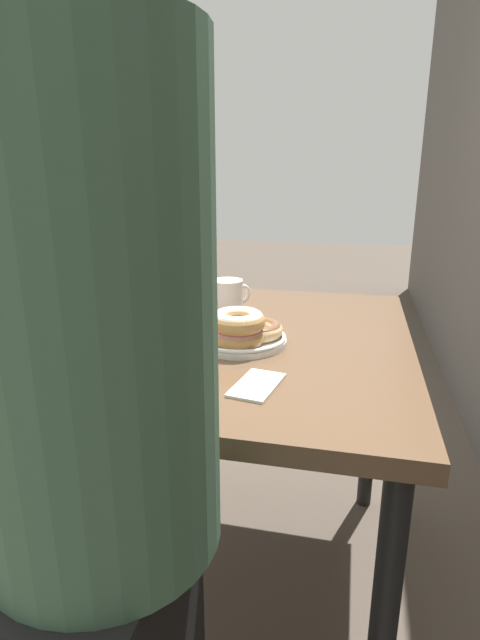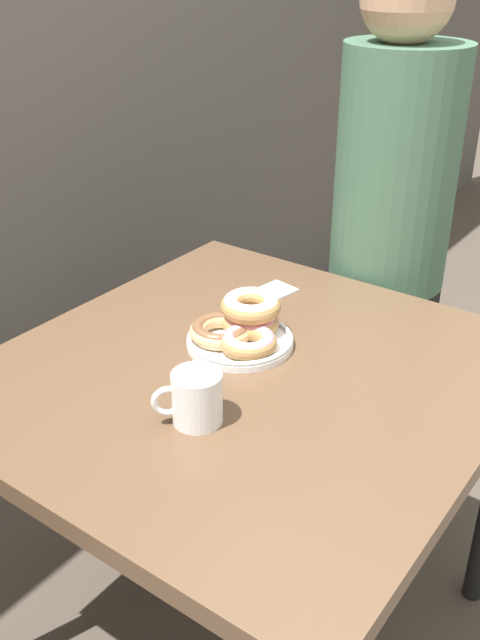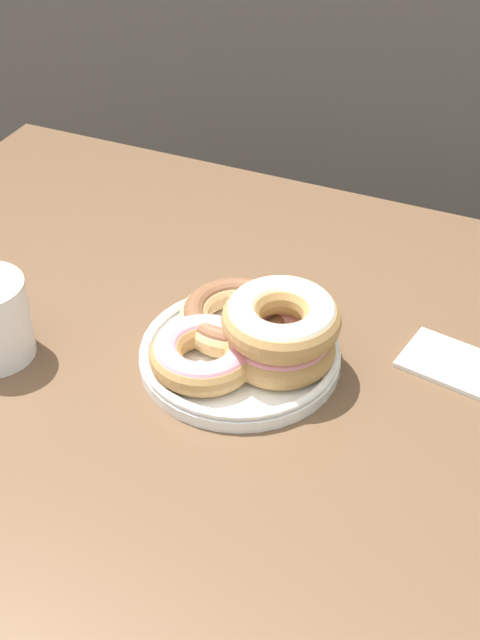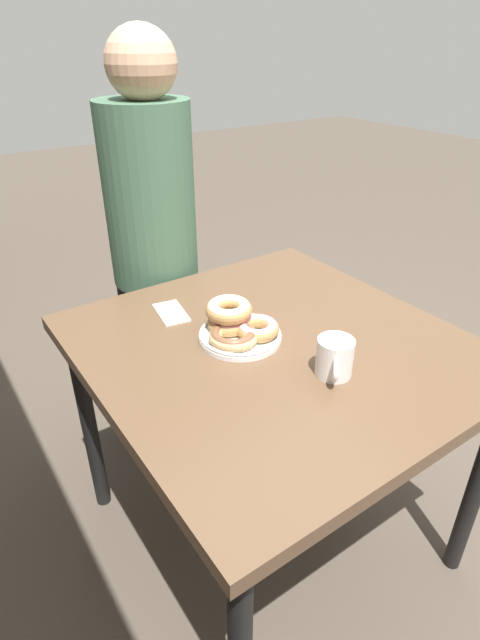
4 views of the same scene
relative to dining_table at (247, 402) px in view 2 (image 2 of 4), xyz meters
name	(u,v)px [view 2 (image 2 of 4)]	position (x,y,z in m)	size (l,w,h in m)	color
dining_table	(247,402)	(0.00, 0.00, 0.00)	(1.00, 0.95, 0.77)	brown
donut_plate	(242,327)	(0.08, 0.07, 0.12)	(0.25, 0.24, 0.10)	white
coffee_mug	(196,397)	(-0.20, -0.03, 0.13)	(0.11, 0.10, 0.10)	white
person_figure	(390,245)	(0.68, 0.02, 0.12)	(0.32, 0.31, 1.52)	black
napkin	(268,294)	(0.30, 0.15, 0.08)	(0.15, 0.10, 0.01)	white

